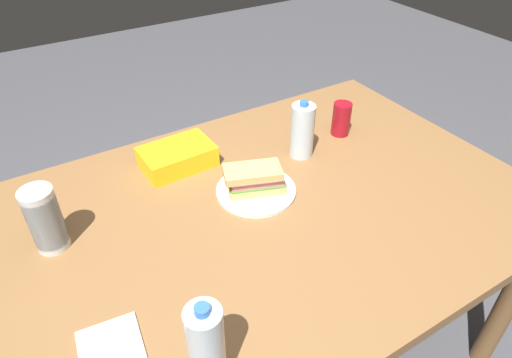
{
  "coord_description": "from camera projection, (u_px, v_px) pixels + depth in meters",
  "views": [
    {
      "loc": [
        0.54,
        0.83,
        1.63
      ],
      "look_at": [
        -0.01,
        -0.07,
        0.83
      ],
      "focal_mm": 31.3,
      "sensor_mm": 36.0,
      "label": 1
    }
  ],
  "objects": [
    {
      "name": "soda_can_red",
      "position": [
        341.0,
        119.0,
        1.6
      ],
      "size": [
        0.07,
        0.07,
        0.12
      ],
      "primitive_type": "cylinder",
      "color": "maroon",
      "rests_on": "dining_table"
    },
    {
      "name": "ground_plane",
      "position": [
        263.0,
        354.0,
        1.78
      ],
      "size": [
        8.0,
        8.0,
        0.0
      ],
      "primitive_type": "plane",
      "color": "#4C4C51"
    },
    {
      "name": "water_bottle_spare",
      "position": [
        302.0,
        131.0,
        1.47
      ],
      "size": [
        0.08,
        0.08,
        0.2
      ],
      "color": "silver",
      "rests_on": "dining_table"
    },
    {
      "name": "paper_plate",
      "position": [
        256.0,
        190.0,
        1.36
      ],
      "size": [
        0.24,
        0.24,
        0.01
      ],
      "primitive_type": "cylinder",
      "color": "white",
      "rests_on": "dining_table"
    },
    {
      "name": "plastic_cup_stack",
      "position": [
        45.0,
        219.0,
        1.13
      ],
      "size": [
        0.08,
        0.08,
        0.18
      ],
      "color": "silver",
      "rests_on": "dining_table"
    },
    {
      "name": "chip_bag",
      "position": [
        177.0,
        157.0,
        1.46
      ],
      "size": [
        0.24,
        0.16,
        0.07
      ],
      "primitive_type": "cube",
      "rotation": [
        0.0,
        0.0,
        0.03
      ],
      "color": "yellow",
      "rests_on": "dining_table"
    },
    {
      "name": "water_bottle_tall",
      "position": [
        207.0,
        348.0,
        0.83
      ],
      "size": [
        0.07,
        0.07,
        0.23
      ],
      "color": "silver",
      "rests_on": "dining_table"
    },
    {
      "name": "dining_table",
      "position": [
        265.0,
        228.0,
        1.36
      ],
      "size": [
        1.61,
        1.07,
        0.78
      ],
      "color": "olive",
      "rests_on": "ground_plane"
    },
    {
      "name": "paper_napkin",
      "position": [
        110.0,
        346.0,
        0.95
      ],
      "size": [
        0.14,
        0.14,
        0.01
      ],
      "primitive_type": "cube",
      "rotation": [
        0.0,
        0.0,
        3.03
      ],
      "color": "white",
      "rests_on": "dining_table"
    },
    {
      "name": "sandwich",
      "position": [
        255.0,
        179.0,
        1.33
      ],
      "size": [
        0.2,
        0.15,
        0.08
      ],
      "color": "#DBB26B",
      "rests_on": "paper_plate"
    }
  ]
}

